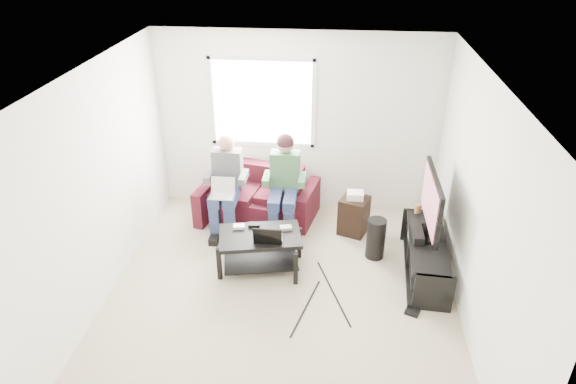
{
  "coord_description": "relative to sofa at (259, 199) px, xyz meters",
  "views": [
    {
      "loc": [
        0.55,
        -4.56,
        3.92
      ],
      "look_at": [
        0.03,
        0.6,
        1.1
      ],
      "focal_mm": 32.0,
      "sensor_mm": 36.0,
      "label": 1
    }
  ],
  "objects": [
    {
      "name": "console_grey",
      "position": [
        2.22,
        -0.81,
        0.01
      ],
      "size": [
        0.34,
        0.26,
        0.08
      ],
      "primitive_type": "cube",
      "color": "gray",
      "rests_on": "tv_stand"
    },
    {
      "name": "keyboard_floor",
      "position": [
        2.07,
        -1.72,
        -0.27
      ],
      "size": [
        0.32,
        0.49,
        0.03
      ],
      "primitive_type": "cube",
      "rotation": [
        0.0,
        0.0,
        -0.38
      ],
      "color": "black",
      "rests_on": "floor"
    },
    {
      "name": "floor",
      "position": [
        0.52,
        -1.81,
        -0.29
      ],
      "size": [
        4.5,
        4.5,
        0.0
      ],
      "primitive_type": "plane",
      "color": "#BCAC92",
      "rests_on": "ground"
    },
    {
      "name": "end_table",
      "position": [
        1.37,
        -0.27,
        -0.0
      ],
      "size": [
        0.36,
        0.36,
        0.63
      ],
      "color": "black",
      "rests_on": "floor"
    },
    {
      "name": "tv",
      "position": [
        2.22,
        -1.01,
        0.65
      ],
      "size": [
        0.12,
        1.1,
        0.81
      ],
      "color": "black",
      "rests_on": "tv_stand"
    },
    {
      "name": "ceiling",
      "position": [
        0.52,
        -1.81,
        2.31
      ],
      "size": [
        4.5,
        4.5,
        0.0
      ],
      "primitive_type": "plane",
      "rotation": [
        3.14,
        0.0,
        0.0
      ],
      "color": "white",
      "rests_on": "wall_back"
    },
    {
      "name": "wall_back",
      "position": [
        0.52,
        0.44,
        1.01
      ],
      "size": [
        4.5,
        0.0,
        4.5
      ],
      "primitive_type": "plane",
      "rotation": [
        1.57,
        0.0,
        0.0
      ],
      "color": "white",
      "rests_on": "floor"
    },
    {
      "name": "wall_front",
      "position": [
        0.52,
        -4.06,
        1.01
      ],
      "size": [
        4.5,
        0.0,
        4.5
      ],
      "primitive_type": "plane",
      "rotation": [
        -1.57,
        0.0,
        0.0
      ],
      "color": "white",
      "rests_on": "floor"
    },
    {
      "name": "wall_left",
      "position": [
        -1.48,
        -1.81,
        1.01
      ],
      "size": [
        0.0,
        4.5,
        4.5
      ],
      "primitive_type": "plane",
      "rotation": [
        1.57,
        0.0,
        1.57
      ],
      "color": "white",
      "rests_on": "floor"
    },
    {
      "name": "drink_cup",
      "position": [
        2.17,
        -0.48,
        0.25
      ],
      "size": [
        0.08,
        0.08,
        0.12
      ],
      "primitive_type": "cylinder",
      "color": "#9B6942",
      "rests_on": "tv_stand"
    },
    {
      "name": "wall_right",
      "position": [
        2.52,
        -1.81,
        1.01
      ],
      "size": [
        0.0,
        4.5,
        4.5
      ],
      "primitive_type": "plane",
      "rotation": [
        1.57,
        0.0,
        -1.57
      ],
      "color": "white",
      "rests_on": "floor"
    },
    {
      "name": "controller_b",
      "position": [
        0.11,
        -1.04,
        0.22
      ],
      "size": [
        0.15,
        0.1,
        0.04
      ],
      "primitive_type": "cube",
      "rotation": [
        0.0,
        0.0,
        0.07
      ],
      "color": "black",
      "rests_on": "coffee_table"
    },
    {
      "name": "coffee_table",
      "position": [
        0.21,
        -1.22,
        0.08
      ],
      "size": [
        1.09,
        0.79,
        0.49
      ],
      "color": "black",
      "rests_on": "floor"
    },
    {
      "name": "laptop_black",
      "position": [
        0.33,
        -1.3,
        0.32
      ],
      "size": [
        0.39,
        0.33,
        0.24
      ],
      "primitive_type": null,
      "rotation": [
        0.0,
        0.0,
        0.29
      ],
      "color": "black",
      "rests_on": "coffee_table"
    },
    {
      "name": "laptop_silver",
      "position": [
        -0.4,
        -0.52,
        0.38
      ],
      "size": [
        0.37,
        0.3,
        0.24
      ],
      "primitive_type": null,
      "rotation": [
        0.0,
        0.0,
        -0.29
      ],
      "color": "silver",
      "rests_on": "person_left"
    },
    {
      "name": "soundbar",
      "position": [
        2.1,
        -1.01,
        0.24
      ],
      "size": [
        0.12,
        0.5,
        0.1
      ],
      "primitive_type": "cube",
      "color": "black",
      "rests_on": "tv_stand"
    },
    {
      "name": "console_black",
      "position": [
        2.22,
        -1.16,
        0.0
      ],
      "size": [
        0.38,
        0.3,
        0.07
      ],
      "primitive_type": "cube",
      "color": "black",
      "rests_on": "tv_stand"
    },
    {
      "name": "window",
      "position": [
        0.02,
        0.42,
        1.31
      ],
      "size": [
        1.48,
        0.04,
        1.28
      ],
      "color": "white",
      "rests_on": "wall_back"
    },
    {
      "name": "person_left",
      "position": [
        -0.4,
        -0.25,
        0.42
      ],
      "size": [
        0.4,
        0.7,
        1.3
      ],
      "color": "navy",
      "rests_on": "sofa"
    },
    {
      "name": "console_white",
      "position": [
        2.22,
        -1.51,
        -0.0
      ],
      "size": [
        0.3,
        0.22,
        0.06
      ],
      "primitive_type": "cube",
      "color": "silver",
      "rests_on": "tv_stand"
    },
    {
      "name": "controller_c",
      "position": [
        0.51,
        -1.07,
        0.22
      ],
      "size": [
        0.16,
        0.12,
        0.04
      ],
      "primitive_type": "cube",
      "rotation": [
        0.0,
        0.0,
        0.25
      ],
      "color": "gray",
      "rests_on": "coffee_table"
    },
    {
      "name": "person_right",
      "position": [
        0.4,
        -0.24,
        0.48
      ],
      "size": [
        0.4,
        0.71,
        1.35
      ],
      "color": "navy",
      "rests_on": "sofa"
    },
    {
      "name": "tv_stand",
      "position": [
        2.22,
        -1.11,
        -0.07
      ],
      "size": [
        0.52,
        1.47,
        0.48
      ],
      "color": "black",
      "rests_on": "floor"
    },
    {
      "name": "controller_a",
      "position": [
        -0.07,
        -1.1,
        0.22
      ],
      "size": [
        0.15,
        0.11,
        0.04
      ],
      "primitive_type": "cube",
      "rotation": [
        0.0,
        0.0,
        0.12
      ],
      "color": "silver",
      "rests_on": "coffee_table"
    },
    {
      "name": "sofa",
      "position": [
        0.0,
        0.0,
        0.0
      ],
      "size": [
        1.76,
        1.01,
        0.75
      ],
      "color": "#441120",
      "rests_on": "floor"
    },
    {
      "name": "subwoofer",
      "position": [
        1.64,
        -0.83,
        -0.01
      ],
      "size": [
        0.24,
        0.24,
        0.54
      ],
      "primitive_type": "cylinder",
      "color": "black",
      "rests_on": "floor"
    }
  ]
}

